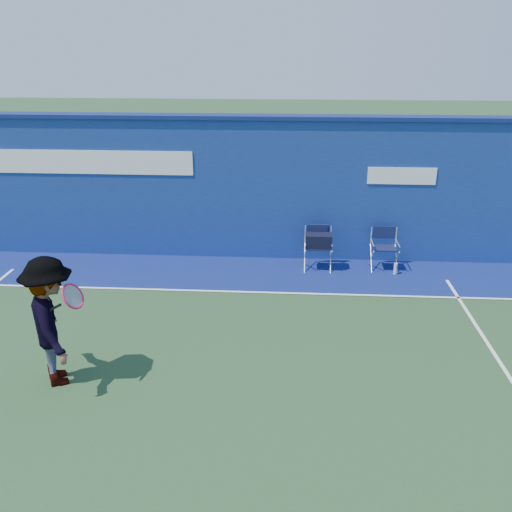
# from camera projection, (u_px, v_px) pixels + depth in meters

# --- Properties ---
(ground) EXTENTS (80.00, 80.00, 0.00)m
(ground) POSITION_uv_depth(u_px,v_px,m) (191.00, 392.00, 7.45)
(ground) COLOR #254424
(ground) RESTS_ON ground
(stadium_wall) EXTENTS (24.00, 0.50, 3.08)m
(stadium_wall) POSITION_uv_depth(u_px,v_px,m) (230.00, 187.00, 11.70)
(stadium_wall) COLOR navy
(stadium_wall) RESTS_ON ground
(out_of_bounds_strip) EXTENTS (24.00, 1.80, 0.01)m
(out_of_bounds_strip) POSITION_uv_depth(u_px,v_px,m) (225.00, 273.00, 11.25)
(out_of_bounds_strip) COLOR navy
(out_of_bounds_strip) RESTS_ON ground
(court_lines) EXTENTS (24.00, 12.00, 0.01)m
(court_lines) POSITION_uv_depth(u_px,v_px,m) (198.00, 367.00, 8.00)
(court_lines) COLOR white
(court_lines) RESTS_ON out_of_bounds_strip
(directors_chair_left) EXTENTS (0.54, 0.50, 0.91)m
(directors_chair_left) POSITION_uv_depth(u_px,v_px,m) (318.00, 252.00, 11.34)
(directors_chair_left) COLOR silver
(directors_chair_left) RESTS_ON ground
(directors_chair_right) EXTENTS (0.52, 0.47, 0.87)m
(directors_chair_right) POSITION_uv_depth(u_px,v_px,m) (384.00, 257.00, 11.38)
(directors_chair_right) COLOR silver
(directors_chair_right) RESTS_ON ground
(water_bottle) EXTENTS (0.07, 0.07, 0.24)m
(water_bottle) POSITION_uv_depth(u_px,v_px,m) (395.00, 269.00, 11.16)
(water_bottle) COLOR silver
(water_bottle) RESTS_ON ground
(tennis_player) EXTENTS (1.20, 1.39, 1.87)m
(tennis_player) POSITION_uv_depth(u_px,v_px,m) (52.00, 322.00, 7.38)
(tennis_player) COLOR #EA4738
(tennis_player) RESTS_ON ground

